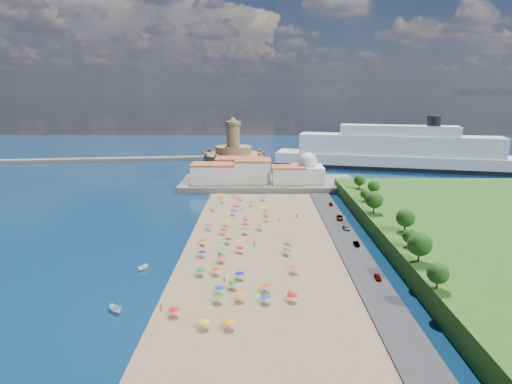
{
  "coord_description": "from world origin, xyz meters",
  "views": [
    {
      "loc": [
        5.41,
        -145.45,
        47.61
      ],
      "look_at": [
        4.0,
        25.0,
        8.0
      ],
      "focal_mm": 30.0,
      "sensor_mm": 36.0,
      "label": 1
    }
  ],
  "objects": [
    {
      "name": "cruise_ship",
      "position": [
        93.31,
        126.65,
        10.02
      ],
      "size": [
        155.85,
        58.99,
        33.84
      ],
      "color": "black",
      "rests_on": "ground"
    },
    {
      "name": "hillside_trees",
      "position": [
        47.69,
        -11.42,
        10.2
      ],
      "size": [
        13.68,
        105.22,
        7.81
      ],
      "color": "#382314",
      "rests_on": "hillside"
    },
    {
      "name": "ground",
      "position": [
        0.0,
        0.0,
        0.0
      ],
      "size": [
        700.0,
        700.0,
        0.0
      ],
      "primitive_type": "plane",
      "color": "#071938",
      "rests_on": "ground"
    },
    {
      "name": "parked_cars",
      "position": [
        36.0,
        1.01,
        1.36
      ],
      "size": [
        2.95,
        77.72,
        1.4
      ],
      "color": "gray",
      "rests_on": "promenade"
    },
    {
      "name": "beachgoers",
      "position": [
        0.27,
        -5.64,
        1.11
      ],
      "size": [
        38.63,
        101.14,
        1.89
      ],
      "color": "tan",
      "rests_on": "beach"
    },
    {
      "name": "moored_boats",
      "position": [
        -26.57,
        -50.01,
        0.75
      ],
      "size": [
        4.1,
        27.13,
        1.57
      ],
      "color": "white",
      "rests_on": "ground"
    },
    {
      "name": "jetty",
      "position": [
        -12.0,
        108.0,
        1.2
      ],
      "size": [
        18.0,
        70.0,
        2.4
      ],
      "primitive_type": "cube",
      "color": "#59544C",
      "rests_on": "ground"
    },
    {
      "name": "waterfront_buildings",
      "position": [
        -3.05,
        73.64,
        7.88
      ],
      "size": [
        57.0,
        29.0,
        11.0
      ],
      "color": "silver",
      "rests_on": "terrace"
    },
    {
      "name": "terrace",
      "position": [
        10.0,
        73.0,
        1.5
      ],
      "size": [
        90.0,
        36.0,
        3.0
      ],
      "primitive_type": "cube",
      "color": "#59544C",
      "rests_on": "ground"
    },
    {
      "name": "beach_parasols",
      "position": [
        -1.43,
        -12.03,
        2.15
      ],
      "size": [
        30.38,
        115.4,
        2.2
      ],
      "color": "gray",
      "rests_on": "beach"
    },
    {
      "name": "domed_building",
      "position": [
        30.0,
        71.0,
        8.97
      ],
      "size": [
        16.0,
        16.0,
        15.0
      ],
      "color": "silver",
      "rests_on": "terrace"
    },
    {
      "name": "fortress",
      "position": [
        -12.0,
        138.0,
        6.68
      ],
      "size": [
        40.0,
        40.0,
        32.4
      ],
      "color": "#A07B50",
      "rests_on": "ground"
    },
    {
      "name": "breakwater",
      "position": [
        -110.0,
        153.0,
        1.3
      ],
      "size": [
        199.03,
        34.77,
        2.6
      ],
      "primitive_type": "cube",
      "rotation": [
        0.0,
        0.0,
        0.14
      ],
      "color": "#59544C",
      "rests_on": "ground"
    }
  ]
}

